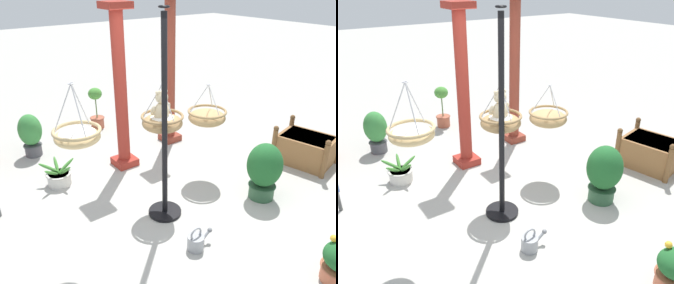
{
  "view_description": "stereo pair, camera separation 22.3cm",
  "coord_description": "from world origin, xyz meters",
  "views": [
    {
      "loc": [
        -2.43,
        -3.14,
        2.9
      ],
      "look_at": [
        -0.01,
        0.07,
        0.96
      ],
      "focal_mm": 37.07,
      "sensor_mm": 36.0,
      "label": 1
    },
    {
      "loc": [
        -2.25,
        -3.26,
        2.9
      ],
      "look_at": [
        -0.01,
        0.07,
        0.96
      ],
      "focal_mm": 37.07,
      "sensor_mm": 36.0,
      "label": 2
    }
  ],
  "objects": [
    {
      "name": "ground_plane",
      "position": [
        0.0,
        0.0,
        0.0
      ],
      "size": [
        40.0,
        40.0,
        0.0
      ],
      "primitive_type": "plane",
      "color": "#ADAAA3"
    },
    {
      "name": "display_pole_central",
      "position": [
        -0.16,
        -0.07,
        0.84
      ],
      "size": [
        0.44,
        0.44,
        2.62
      ],
      "color": "black",
      "rests_on": "ground"
    },
    {
      "name": "hanging_basket_with_teddy",
      "position": [
        -0.01,
        0.18,
        1.21
      ],
      "size": [
        0.55,
        0.55,
        0.62
      ],
      "color": "#A37F51"
    },
    {
      "name": "teddy_bear",
      "position": [
        -0.01,
        0.2,
        1.4
      ],
      "size": [
        0.29,
        0.27,
        0.42
      ],
      "color": "beige"
    },
    {
      "name": "hanging_basket_left_high",
      "position": [
        -1.27,
        -0.1,
        1.47
      ],
      "size": [
        0.49,
        0.49,
        0.63
      ],
      "color": "tan"
    },
    {
      "name": "hanging_basket_right_low",
      "position": [
        0.95,
        0.37,
        1.0
      ],
      "size": [
        0.59,
        0.59,
        0.62
      ],
      "color": "tan"
    },
    {
      "name": "greenhouse_pillar_left",
      "position": [
        0.1,
        1.42,
        1.24
      ],
      "size": [
        0.38,
        0.38,
        2.59
      ],
      "color": "#9E2D23",
      "rests_on": "ground"
    },
    {
      "name": "greenhouse_pillar_right",
      "position": [
        1.3,
        1.73,
        1.33
      ],
      "size": [
        0.35,
        0.35,
        2.75
      ],
      "color": "brown",
      "rests_on": "ground"
    },
    {
      "name": "wooden_planter_box",
      "position": [
        2.6,
        -0.36,
        0.26
      ],
      "size": [
        0.91,
        1.05,
        0.66
      ],
      "color": "olive",
      "rests_on": "ground"
    },
    {
      "name": "potted_plant_fern_front",
      "position": [
        1.17,
        -0.6,
        0.45
      ],
      "size": [
        0.49,
        0.49,
        0.84
      ],
      "color": "#2D5638",
      "rests_on": "ground"
    },
    {
      "name": "potted_plant_flowering_red",
      "position": [
        0.45,
        3.13,
        0.42
      ],
      "size": [
        0.3,
        0.3,
        0.86
      ],
      "color": "#AD563D",
      "rests_on": "ground"
    },
    {
      "name": "potted_plant_bushy_green",
      "position": [
        -1.02,
        2.69,
        0.42
      ],
      "size": [
        0.4,
        0.4,
        0.77
      ],
      "color": "#4C4C51",
      "rests_on": "ground"
    },
    {
      "name": "potted_plant_conical_shrub",
      "position": [
        -1.02,
        1.48,
        0.13
      ],
      "size": [
        0.54,
        0.52,
        0.38
      ],
      "color": "beige",
      "rests_on": "ground"
    },
    {
      "name": "watering_can",
      "position": [
        -0.27,
        -0.83,
        0.1
      ],
      "size": [
        0.35,
        0.2,
        0.3
      ],
      "color": "gray",
      "rests_on": "ground"
    }
  ]
}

